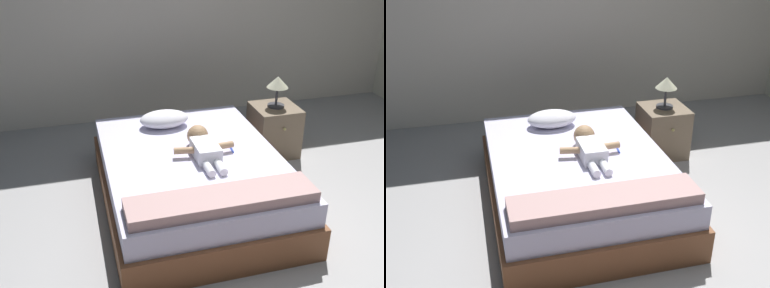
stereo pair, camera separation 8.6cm
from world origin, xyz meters
TOP-DOWN VIEW (x-y plane):
  - ground_plane at (0.00, 0.00)m, footprint 8.00×8.00m
  - wall_behind_bed at (0.00, 3.00)m, footprint 8.00×0.12m
  - bed at (-0.24, 0.95)m, footprint 1.47×1.97m
  - pillow at (-0.33, 1.58)m, footprint 0.45×0.29m
  - baby at (-0.14, 0.95)m, footprint 0.51×0.65m
  - toothbrush at (0.11, 0.97)m, footprint 0.03×0.14m
  - nightstand at (0.83, 1.64)m, footprint 0.44×0.47m
  - lamp at (0.83, 1.64)m, footprint 0.21×0.21m
  - blanket at (-0.24, 0.19)m, footprint 1.32×0.30m

SIDE VIEW (x-z plane):
  - ground_plane at x=0.00m, z-range 0.00..0.00m
  - bed at x=-0.24m, z-range 0.00..0.46m
  - nightstand at x=0.83m, z-range 0.00..0.51m
  - toothbrush at x=0.11m, z-range 0.46..0.49m
  - blanket at x=-0.24m, z-range 0.47..0.55m
  - baby at x=-0.14m, z-range 0.45..0.63m
  - pillow at x=-0.33m, z-range 0.47..0.61m
  - lamp at x=0.83m, z-range 0.59..0.90m
  - wall_behind_bed at x=0.00m, z-range 0.00..2.71m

